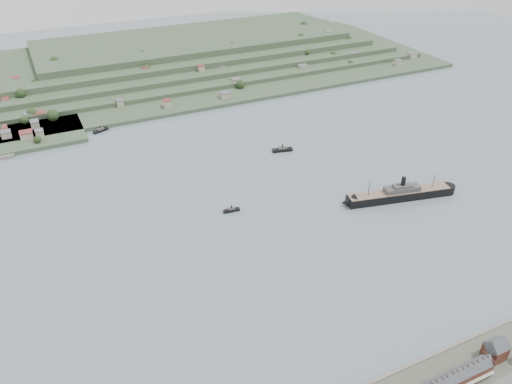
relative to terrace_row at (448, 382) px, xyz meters
name	(u,v)px	position (x,y,z in m)	size (l,w,h in m)	color
ground	(299,217)	(10.00, 168.02, -6.84)	(1400.00, 1400.00, 0.00)	slate
terrace_row	(448,382)	(0.00, 0.00, 0.00)	(55.60, 9.80, 11.07)	#4D221B
gabled_building	(496,349)	(37.50, 4.02, 1.34)	(10.40, 10.18, 14.09)	#4D221B
far_peninsula	(177,59)	(37.91, 561.12, 5.04)	(760.00, 309.00, 30.00)	#344A31
steamship	(396,195)	(94.10, 155.94, -2.39)	(99.55, 31.52, 24.12)	black
tugboat	(232,210)	(-34.45, 197.45, -5.42)	(13.28, 4.87, 5.84)	black
ferry_west	(101,130)	(-99.38, 393.02, -5.38)	(16.76, 10.11, 6.09)	black
ferry_east	(282,149)	(50.76, 272.05, -5.09)	(20.10, 9.45, 7.27)	black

